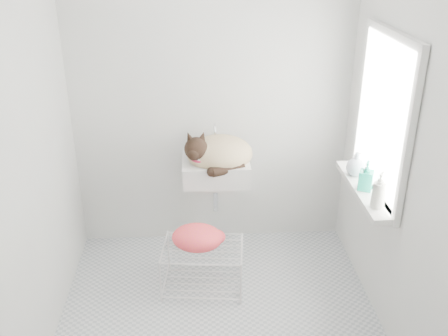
{
  "coord_description": "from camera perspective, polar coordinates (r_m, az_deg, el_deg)",
  "views": [
    {
      "loc": [
        -0.13,
        -2.82,
        2.43
      ],
      "look_at": [
        0.07,
        0.5,
        0.88
      ],
      "focal_mm": 40.82,
      "sensor_mm": 36.0,
      "label": 1
    }
  ],
  "objects": [
    {
      "name": "wire_rack",
      "position": [
        3.86,
        -2.38,
        -11.23
      ],
      "size": [
        0.61,
        0.46,
        0.34
      ],
      "primitive_type": "cube",
      "rotation": [
        0.0,
        0.0,
        -0.11
      ],
      "color": "white",
      "rests_on": "floor"
    },
    {
      "name": "cat",
      "position": [
        3.87,
        -0.79,
        1.53
      ],
      "size": [
        0.54,
        0.45,
        0.33
      ],
      "rotation": [
        0.0,
        0.0,
        0.09
      ],
      "color": "#C5A88D",
      "rests_on": "sink"
    },
    {
      "name": "windowsill",
      "position": [
        3.61,
        15.42,
        -2.35
      ],
      "size": [
        0.16,
        0.88,
        0.04
      ],
      "primitive_type": "cube",
      "color": "white",
      "rests_on": "right_wall"
    },
    {
      "name": "floor",
      "position": [
        3.73,
        -0.6,
        -15.72
      ],
      "size": [
        2.2,
        2.0,
        0.02
      ],
      "primitive_type": "cube",
      "color": "silver",
      "rests_on": "ground"
    },
    {
      "name": "left_wall",
      "position": [
        3.21,
        -20.73,
        1.7
      ],
      "size": [
        0.02,
        2.0,
        2.5
      ],
      "primitive_type": "cube",
      "color": "silver",
      "rests_on": "ground"
    },
    {
      "name": "back_wall",
      "position": [
        4.0,
        -1.41,
        7.81
      ],
      "size": [
        2.2,
        0.02,
        2.5
      ],
      "primitive_type": "cube",
      "color": "silver",
      "rests_on": "ground"
    },
    {
      "name": "bottle_a",
      "position": [
        3.36,
        16.72,
        -4.22
      ],
      "size": [
        0.11,
        0.11,
        0.2
      ],
      "primitive_type": "imported",
      "rotation": [
        0.0,
        0.0,
        2.52
      ],
      "color": "white",
      "rests_on": "windowsill"
    },
    {
      "name": "sink",
      "position": [
        3.9,
        -0.94,
        1.07
      ],
      "size": [
        0.51,
        0.44,
        0.2
      ],
      "primitive_type": "cube",
      "color": "white",
      "rests_on": "back_wall"
    },
    {
      "name": "window_glass",
      "position": [
        3.43,
        17.59,
        5.44
      ],
      "size": [
        0.01,
        0.8,
        1.0
      ],
      "primitive_type": "cube",
      "color": "white",
      "rests_on": "right_wall"
    },
    {
      "name": "faucet",
      "position": [
        4.01,
        -1.07,
        3.94
      ],
      "size": [
        0.18,
        0.13,
        0.18
      ],
      "primitive_type": null,
      "color": "silver",
      "rests_on": "sink"
    },
    {
      "name": "bottle_b",
      "position": [
        3.57,
        15.46,
        -2.31
      ],
      "size": [
        0.12,
        0.12,
        0.2
      ],
      "primitive_type": "imported",
      "rotation": [
        0.0,
        0.0,
        2.69
      ],
      "color": "#12866C",
      "rests_on": "windowsill"
    },
    {
      "name": "window_frame",
      "position": [
        3.43,
        17.36,
        5.44
      ],
      "size": [
        0.04,
        0.9,
        1.1
      ],
      "primitive_type": "cube",
      "color": "white",
      "rests_on": "right_wall"
    },
    {
      "name": "bottle_c",
      "position": [
        3.76,
        14.43,
        -0.74
      ],
      "size": [
        0.19,
        0.19,
        0.17
      ],
      "primitive_type": "imported",
      "rotation": [
        0.0,
        0.0,
        0.96
      ],
      "color": "silver",
      "rests_on": "windowsill"
    },
    {
      "name": "right_wall",
      "position": [
        3.3,
        18.76,
        2.62
      ],
      "size": [
        0.02,
        2.0,
        2.5
      ],
      "primitive_type": "cube",
      "color": "silver",
      "rests_on": "ground"
    },
    {
      "name": "towel",
      "position": [
        3.74,
        -3.0,
        -8.41
      ],
      "size": [
        0.42,
        0.33,
        0.15
      ],
      "primitive_type": "ellipsoid",
      "rotation": [
        0.0,
        0.0,
        -0.2
      ],
      "color": "orange",
      "rests_on": "wire_rack"
    }
  ]
}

